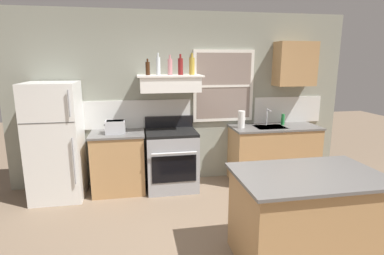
# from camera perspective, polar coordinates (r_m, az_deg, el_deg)

# --- Properties ---
(back_wall) EXTENTS (5.40, 0.11, 2.70)m
(back_wall) POSITION_cam_1_polar(r_m,az_deg,el_deg) (4.98, -1.22, 5.36)
(back_wall) COLOR gray
(back_wall) RESTS_ON ground_plane
(refrigerator) EXTENTS (0.70, 0.72, 1.67)m
(refrigerator) POSITION_cam_1_polar(r_m,az_deg,el_deg) (4.77, -23.93, -2.38)
(refrigerator) COLOR white
(refrigerator) RESTS_ON ground_plane
(counter_left_of_stove) EXTENTS (0.79, 0.63, 0.91)m
(counter_left_of_stove) POSITION_cam_1_polar(r_m,az_deg,el_deg) (4.81, -13.43, -6.22)
(counter_left_of_stove) COLOR tan
(counter_left_of_stove) RESTS_ON ground_plane
(toaster) EXTENTS (0.30, 0.20, 0.19)m
(toaster) POSITION_cam_1_polar(r_m,az_deg,el_deg) (4.63, -14.01, 0.13)
(toaster) COLOR silver
(toaster) RESTS_ON counter_left_of_stove
(stove_range) EXTENTS (0.76, 0.69, 1.09)m
(stove_range) POSITION_cam_1_polar(r_m,az_deg,el_deg) (4.79, -3.81, -5.86)
(stove_range) COLOR #9EA0A5
(stove_range) RESTS_ON ground_plane
(range_hood_shelf) EXTENTS (0.96, 0.52, 0.24)m
(range_hood_shelf) POSITION_cam_1_polar(r_m,az_deg,el_deg) (4.66, -4.15, 8.19)
(range_hood_shelf) COLOR white
(bottle_brown_stout) EXTENTS (0.06, 0.06, 0.24)m
(bottle_brown_stout) POSITION_cam_1_polar(r_m,az_deg,el_deg) (4.61, -8.21, 10.81)
(bottle_brown_stout) COLOR #381E0F
(bottle_brown_stout) RESTS_ON range_hood_shelf
(bottle_clear_tall) EXTENTS (0.06, 0.06, 0.32)m
(bottle_clear_tall) POSITION_cam_1_polar(r_m,az_deg,el_deg) (4.62, -6.29, 11.30)
(bottle_clear_tall) COLOR silver
(bottle_clear_tall) RESTS_ON range_hood_shelf
(bottle_rose_pink) EXTENTS (0.07, 0.07, 0.29)m
(bottle_rose_pink) POSITION_cam_1_polar(r_m,az_deg,el_deg) (4.65, -4.09, 11.19)
(bottle_rose_pink) COLOR #C67F84
(bottle_rose_pink) RESTS_ON range_hood_shelf
(bottle_red_label_wine) EXTENTS (0.07, 0.07, 0.30)m
(bottle_red_label_wine) POSITION_cam_1_polar(r_m,az_deg,el_deg) (4.65, -2.15, 11.28)
(bottle_red_label_wine) COLOR maroon
(bottle_red_label_wine) RESTS_ON range_hood_shelf
(bottle_champagne_gold_foil) EXTENTS (0.08, 0.08, 0.32)m
(bottle_champagne_gold_foil) POSITION_cam_1_polar(r_m,az_deg,el_deg) (4.68, -0.01, 11.36)
(bottle_champagne_gold_foil) COLOR #B29333
(bottle_champagne_gold_foil) RESTS_ON range_hood_shelf
(counter_right_with_sink) EXTENTS (1.43, 0.63, 0.91)m
(counter_right_with_sink) POSITION_cam_1_polar(r_m,az_deg,el_deg) (5.28, 14.85, -4.60)
(counter_right_with_sink) COLOR tan
(counter_right_with_sink) RESTS_ON ground_plane
(sink_faucet) EXTENTS (0.03, 0.17, 0.28)m
(sink_faucet) POSITION_cam_1_polar(r_m,az_deg,el_deg) (5.18, 13.78, 2.28)
(sink_faucet) COLOR silver
(sink_faucet) RESTS_ON counter_right_with_sink
(paper_towel_roll) EXTENTS (0.11, 0.11, 0.27)m
(paper_towel_roll) POSITION_cam_1_polar(r_m,az_deg,el_deg) (4.92, 9.12, 1.50)
(paper_towel_roll) COLOR white
(paper_towel_roll) RESTS_ON counter_right_with_sink
(dish_soap_bottle) EXTENTS (0.06, 0.06, 0.18)m
(dish_soap_bottle) POSITION_cam_1_polar(r_m,az_deg,el_deg) (5.32, 16.47, 1.45)
(dish_soap_bottle) COLOR #268C3F
(dish_soap_bottle) RESTS_ON counter_right_with_sink
(kitchen_island) EXTENTS (1.40, 0.90, 0.91)m
(kitchen_island) POSITION_cam_1_polar(r_m,az_deg,el_deg) (3.32, 20.31, -15.32)
(kitchen_island) COLOR tan
(kitchen_island) RESTS_ON ground_plane
(upper_cabinet_right) EXTENTS (0.64, 0.32, 0.70)m
(upper_cabinet_right) POSITION_cam_1_polar(r_m,az_deg,el_deg) (5.35, 18.53, 11.09)
(upper_cabinet_right) COLOR tan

